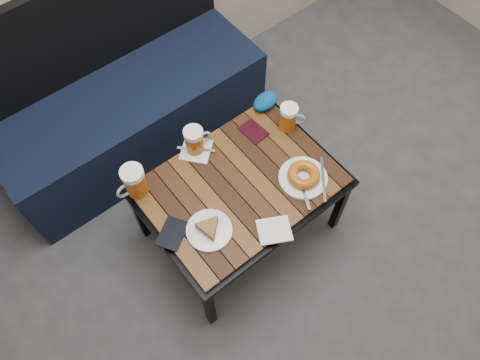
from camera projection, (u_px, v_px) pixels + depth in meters
bench at (130, 111)px, 2.46m from camera, size 1.40×0.50×0.95m
cafe_table at (240, 188)px, 2.04m from camera, size 0.84×0.62×0.47m
beer_mug_left at (134, 181)px, 1.92m from camera, size 0.14×0.10×0.16m
beer_mug_centre at (195, 140)px, 2.03m from camera, size 0.13×0.09×0.14m
beer_mug_right at (289, 117)px, 2.10m from camera, size 0.12×0.11×0.13m
plate_pie at (209, 229)px, 1.88m from camera, size 0.19×0.19×0.05m
plate_bagel at (304, 176)px, 2.00m from camera, size 0.24×0.26×0.06m
napkin_left at (196, 150)px, 2.09m from camera, size 0.18×0.18×0.01m
napkin_right at (274, 230)px, 1.89m from camera, size 0.17×0.16×0.01m
passport_navy at (172, 233)px, 1.89m from camera, size 0.17×0.15×0.01m
passport_burgundy at (254, 131)px, 2.14m from camera, size 0.10×0.13×0.01m
knit_pouch at (265, 101)px, 2.19m from camera, size 0.15×0.11×0.06m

